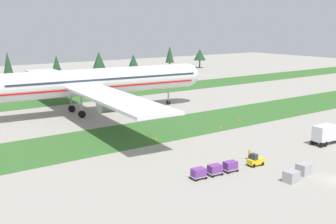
% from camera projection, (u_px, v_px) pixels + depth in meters
% --- Properties ---
extents(grass_strip_near, '(320.00, 17.37, 0.01)m').
position_uv_depth(grass_strip_near, '(174.00, 127.00, 88.76)').
color(grass_strip_near, '#336028').
rests_on(grass_strip_near, ground).
extents(grass_strip_far, '(320.00, 17.37, 0.01)m').
position_uv_depth(grass_strip_far, '(82.00, 97.00, 125.80)').
color(grass_strip_far, '#336028').
rests_on(grass_strip_far, ground).
extents(airliner, '(65.67, 80.81, 21.83)m').
position_uv_depth(airliner, '(84.00, 82.00, 100.40)').
color(airliner, silver).
rests_on(airliner, ground).
extents(baggage_tug, '(2.69, 1.49, 1.97)m').
position_uv_depth(baggage_tug, '(255.00, 161.00, 64.27)').
color(baggage_tug, yellow).
rests_on(baggage_tug, ground).
extents(cargo_dolly_lead, '(2.31, 1.66, 1.55)m').
position_uv_depth(cargo_dolly_lead, '(230.00, 166.00, 61.68)').
color(cargo_dolly_lead, '#A3A3A8').
rests_on(cargo_dolly_lead, ground).
extents(cargo_dolly_second, '(2.31, 1.66, 1.55)m').
position_uv_depth(cargo_dolly_second, '(215.00, 169.00, 60.19)').
color(cargo_dolly_second, '#A3A3A8').
rests_on(cargo_dolly_second, ground).
extents(cargo_dolly_third, '(2.31, 1.66, 1.55)m').
position_uv_depth(cargo_dolly_third, '(199.00, 173.00, 58.71)').
color(cargo_dolly_third, '#A3A3A8').
rests_on(cargo_dolly_third, ground).
extents(catering_truck, '(7.06, 2.64, 3.58)m').
position_uv_depth(catering_truck, '(328.00, 133.00, 75.94)').
color(catering_truck, silver).
rests_on(catering_truck, ground).
extents(ground_crew_marshaller, '(0.56, 0.36, 1.74)m').
position_uv_depth(ground_crew_marshaller, '(249.00, 154.00, 67.18)').
color(ground_crew_marshaller, black).
rests_on(ground_crew_marshaller, ground).
extents(uld_container_0, '(2.08, 1.71, 1.57)m').
position_uv_depth(uld_container_0, '(291.00, 176.00, 57.62)').
color(uld_container_0, '#A3A3A8').
rests_on(uld_container_0, ground).
extents(uld_container_1, '(2.09, 1.72, 1.65)m').
position_uv_depth(uld_container_1, '(304.00, 169.00, 60.44)').
color(uld_container_1, '#A3A3A8').
rests_on(uld_container_1, ground).
extents(taxiway_marker_0, '(0.44, 0.44, 0.61)m').
position_uv_depth(taxiway_marker_0, '(239.00, 120.00, 94.43)').
color(taxiway_marker_0, orange).
rests_on(taxiway_marker_0, ground).
extents(taxiway_marker_1, '(0.44, 0.44, 0.47)m').
position_uv_depth(taxiway_marker_1, '(221.00, 127.00, 87.94)').
color(taxiway_marker_1, orange).
rests_on(taxiway_marker_1, ground).
extents(taxiway_marker_2, '(0.44, 0.44, 0.65)m').
position_uv_depth(taxiway_marker_2, '(156.00, 138.00, 78.98)').
color(taxiway_marker_2, orange).
rests_on(taxiway_marker_2, ground).
extents(distant_tree_line, '(175.16, 9.20, 11.79)m').
position_uv_depth(distant_tree_line, '(47.00, 63.00, 164.62)').
color(distant_tree_line, '#4C3823').
rests_on(distant_tree_line, ground).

